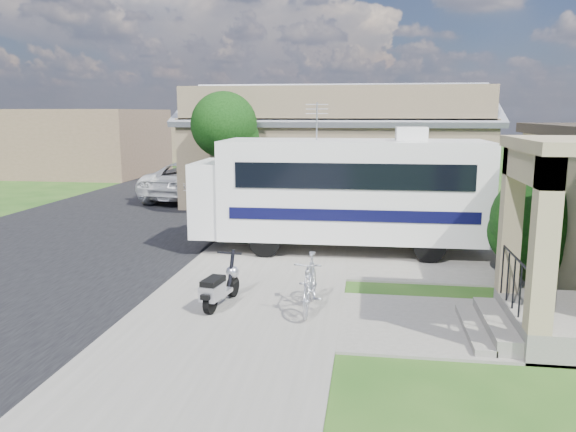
# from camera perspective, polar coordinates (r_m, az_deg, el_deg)

# --- Properties ---
(ground) EXTENTS (120.00, 120.00, 0.00)m
(ground) POSITION_cam_1_polar(r_m,az_deg,el_deg) (11.68, 0.64, -8.57)
(ground) COLOR #194211
(street_slab) EXTENTS (9.00, 80.00, 0.02)m
(street_slab) POSITION_cam_1_polar(r_m,az_deg,el_deg) (23.10, -14.61, 0.65)
(street_slab) COLOR black
(street_slab) RESTS_ON ground
(sidewalk_slab) EXTENTS (4.00, 80.00, 0.06)m
(sidewalk_slab) POSITION_cam_1_polar(r_m,az_deg,el_deg) (21.42, 1.61, 0.30)
(sidewalk_slab) COLOR slate
(sidewalk_slab) RESTS_ON ground
(driveway_slab) EXTENTS (7.00, 6.00, 0.05)m
(driveway_slab) POSITION_cam_1_polar(r_m,az_deg,el_deg) (15.89, 8.23, -3.42)
(driveway_slab) COLOR slate
(driveway_slab) RESTS_ON ground
(walk_slab) EXTENTS (4.00, 3.00, 0.05)m
(walk_slab) POSITION_cam_1_polar(r_m,az_deg,el_deg) (10.74, 16.23, -10.60)
(walk_slab) COLOR slate
(walk_slab) RESTS_ON ground
(warehouse) EXTENTS (12.50, 8.40, 5.04)m
(warehouse) POSITION_cam_1_polar(r_m,az_deg,el_deg) (25.02, 5.01, 6.25)
(warehouse) COLOR #7A634C
(warehouse) RESTS_ON ground
(distant_bldg_far) EXTENTS (10.00, 8.00, 4.00)m
(distant_bldg_far) POSITION_cam_1_polar(r_m,az_deg,el_deg) (37.81, -21.03, 7.03)
(distant_bldg_far) COLOR brown
(distant_bldg_far) RESTS_ON ground
(distant_bldg_near) EXTENTS (8.00, 7.00, 3.20)m
(distant_bldg_near) POSITION_cam_1_polar(r_m,az_deg,el_deg) (47.92, -11.83, 7.60)
(distant_bldg_near) COLOR #7A634C
(distant_bldg_near) RESTS_ON ground
(street_tree_a) EXTENTS (2.44, 2.40, 4.58)m
(street_tree_a) POSITION_cam_1_polar(r_m,az_deg,el_deg) (20.66, -6.20, 8.85)
(street_tree_a) COLOR #302215
(street_tree_a) RESTS_ON ground
(street_tree_b) EXTENTS (2.44, 2.40, 4.73)m
(street_tree_b) POSITION_cam_1_polar(r_m,az_deg,el_deg) (30.44, -1.42, 9.67)
(street_tree_b) COLOR #302215
(street_tree_b) RESTS_ON ground
(street_tree_c) EXTENTS (2.44, 2.40, 4.42)m
(street_tree_c) POSITION_cam_1_polar(r_m,az_deg,el_deg) (39.34, 0.85, 9.43)
(street_tree_c) COLOR #302215
(street_tree_c) RESTS_ON ground
(motorhome) EXTENTS (7.92, 2.71, 4.03)m
(motorhome) POSITION_cam_1_polar(r_m,az_deg,el_deg) (15.48, 5.50, 2.70)
(motorhome) COLOR silver
(motorhome) RESTS_ON ground
(shrub) EXTENTS (2.42, 2.31, 2.97)m
(shrub) POSITION_cam_1_polar(r_m,az_deg,el_deg) (13.85, 24.55, -0.01)
(shrub) COLOR #302215
(shrub) RESTS_ON ground
(scooter) EXTENTS (0.61, 1.51, 0.99)m
(scooter) POSITION_cam_1_polar(r_m,az_deg,el_deg) (11.11, -6.98, -7.21)
(scooter) COLOR black
(scooter) RESTS_ON ground
(bicycle) EXTENTS (0.53, 1.80, 1.08)m
(bicycle) POSITION_cam_1_polar(r_m,az_deg,el_deg) (10.84, 2.23, -7.11)
(bicycle) COLOR #B4B4BC
(bicycle) RESTS_ON ground
(pickup_truck) EXTENTS (3.80, 6.50, 1.70)m
(pickup_truck) POSITION_cam_1_polar(r_m,az_deg,el_deg) (25.41, -9.22, 3.64)
(pickup_truck) COLOR white
(pickup_truck) RESTS_ON ground
(van) EXTENTS (3.20, 6.07, 1.68)m
(van) POSITION_cam_1_polar(r_m,az_deg,el_deg) (31.81, -6.44, 5.04)
(van) COLOR white
(van) RESTS_ON ground
(garden_hose) EXTENTS (0.37, 0.37, 0.17)m
(garden_hose) POSITION_cam_1_polar(r_m,az_deg,el_deg) (11.37, 19.63, -9.30)
(garden_hose) COLOR #136029
(garden_hose) RESTS_ON ground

